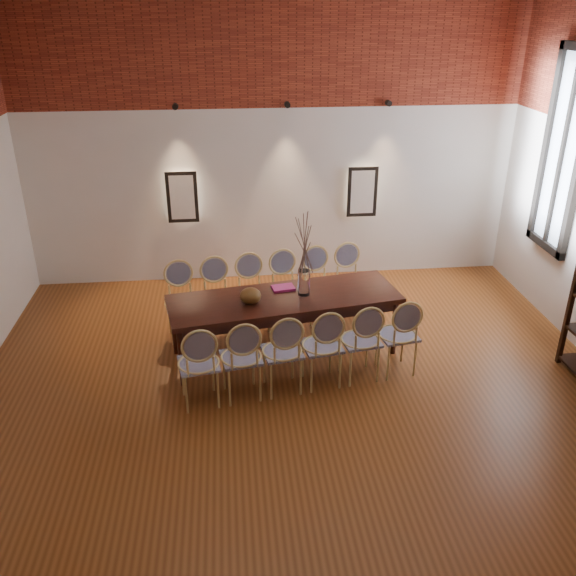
{
  "coord_description": "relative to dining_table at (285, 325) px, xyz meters",
  "views": [
    {
      "loc": [
        -0.66,
        -5.04,
        3.83
      ],
      "look_at": [
        -0.06,
        0.8,
        1.05
      ],
      "focal_mm": 38.0,
      "sensor_mm": 36.0,
      "label": 1
    }
  ],
  "objects": [
    {
      "name": "floor",
      "position": [
        0.06,
        -1.2,
        -0.39
      ],
      "size": [
        7.0,
        7.0,
        0.02
      ],
      "primitive_type": "cube",
      "color": "brown",
      "rests_on": "ground"
    },
    {
      "name": "wall_back",
      "position": [
        0.06,
        2.35,
        1.62
      ],
      "size": [
        7.0,
        0.1,
        4.0
      ],
      "primitive_type": "cube",
      "color": "silver",
      "rests_on": "ground"
    },
    {
      "name": "wall_front",
      "position": [
        0.06,
        -4.75,
        1.62
      ],
      "size": [
        7.0,
        0.1,
        4.0
      ],
      "primitive_type": "cube",
      "color": "silver",
      "rests_on": "ground"
    },
    {
      "name": "brick_band_back",
      "position": [
        0.06,
        2.28,
        2.88
      ],
      "size": [
        7.0,
        0.02,
        1.5
      ],
      "primitive_type": "cube",
      "color": "maroon",
      "rests_on": "ground"
    },
    {
      "name": "brick_band_front",
      "position": [
        0.06,
        -4.68,
        2.88
      ],
      "size": [
        7.0,
        0.02,
        1.5
      ],
      "primitive_type": "cube",
      "color": "maroon",
      "rests_on": "ground"
    },
    {
      "name": "niche_left",
      "position": [
        -1.24,
        2.25,
        0.93
      ],
      "size": [
        0.36,
        0.06,
        0.66
      ],
      "primitive_type": "cube",
      "color": "#FFEAC6",
      "rests_on": "wall_back"
    },
    {
      "name": "niche_right",
      "position": [
        1.36,
        2.25,
        0.93
      ],
      "size": [
        0.36,
        0.06,
        0.66
      ],
      "primitive_type": "cube",
      "color": "#FFEAC6",
      "rests_on": "wall_back"
    },
    {
      "name": "spot_fixture_left",
      "position": [
        -1.24,
        2.22,
        2.17
      ],
      "size": [
        0.08,
        0.1,
        0.08
      ],
      "primitive_type": "cylinder",
      "rotation": [
        1.57,
        0.0,
        0.0
      ],
      "color": "black",
      "rests_on": "wall_back"
    },
    {
      "name": "spot_fixture_mid",
      "position": [
        0.26,
        2.22,
        2.17
      ],
      "size": [
        0.08,
        0.1,
        0.08
      ],
      "primitive_type": "cylinder",
      "rotation": [
        1.57,
        0.0,
        0.0
      ],
      "color": "black",
      "rests_on": "wall_back"
    },
    {
      "name": "spot_fixture_right",
      "position": [
        1.66,
        2.22,
        2.17
      ],
      "size": [
        0.08,
        0.1,
        0.08
      ],
      "primitive_type": "cylinder",
      "rotation": [
        1.57,
        0.0,
        0.0
      ],
      "color": "black",
      "rests_on": "wall_back"
    },
    {
      "name": "window_glass",
      "position": [
        3.52,
        0.8,
        1.77
      ],
      "size": [
        0.02,
        0.78,
        2.38
      ],
      "primitive_type": "cube",
      "color": "silver",
      "rests_on": "wall_right"
    },
    {
      "name": "window_frame",
      "position": [
        3.5,
        0.8,
        1.77
      ],
      "size": [
        0.08,
        0.9,
        2.5
      ],
      "primitive_type": "cube",
      "color": "black",
      "rests_on": "wall_right"
    },
    {
      "name": "window_mullion",
      "position": [
        3.5,
        0.8,
        1.77
      ],
      "size": [
        0.06,
        0.06,
        2.4
      ],
      "primitive_type": "cube",
      "color": "black",
      "rests_on": "wall_right"
    },
    {
      "name": "dining_table",
      "position": [
        0.0,
        0.0,
        0.0
      ],
      "size": [
        2.76,
        1.29,
        0.75
      ],
      "primitive_type": "cube",
      "rotation": [
        0.0,
        0.0,
        0.17
      ],
      "color": "#36120B",
      "rests_on": "floor"
    },
    {
      "name": "chair_near_a",
      "position": [
        -0.97,
        -0.88,
        0.09
      ],
      "size": [
        0.51,
        0.51,
        0.94
      ],
      "primitive_type": null,
      "rotation": [
        0.0,
        0.0,
        0.17
      ],
      "color": "tan",
      "rests_on": "floor"
    },
    {
      "name": "chair_near_b",
      "position": [
        -0.53,
        -0.81,
        0.09
      ],
      "size": [
        0.51,
        0.51,
        0.94
      ],
      "primitive_type": null,
      "rotation": [
        0.0,
        0.0,
        0.17
      ],
      "color": "tan",
      "rests_on": "floor"
    },
    {
      "name": "chair_near_c",
      "position": [
        -0.1,
        -0.73,
        0.09
      ],
      "size": [
        0.51,
        0.51,
        0.94
      ],
      "primitive_type": null,
      "rotation": [
        0.0,
        0.0,
        0.17
      ],
      "color": "tan",
      "rests_on": "floor"
    },
    {
      "name": "chair_near_d",
      "position": [
        0.34,
        -0.66,
        0.09
      ],
      "size": [
        0.51,
        0.51,
        0.94
      ],
      "primitive_type": null,
      "rotation": [
        0.0,
        0.0,
        0.17
      ],
      "color": "tan",
      "rests_on": "floor"
    },
    {
      "name": "chair_near_e",
      "position": [
        0.77,
        -0.58,
        0.09
      ],
      "size": [
        0.51,
        0.51,
        0.94
      ],
      "primitive_type": null,
      "rotation": [
        0.0,
        0.0,
        0.17
      ],
      "color": "tan",
      "rests_on": "floor"
    },
    {
      "name": "chair_near_f",
      "position": [
        1.21,
        -0.51,
        0.09
      ],
      "size": [
        0.51,
        0.51,
        0.94
      ],
      "primitive_type": null,
      "rotation": [
        0.0,
        0.0,
        0.17
      ],
      "color": "tan",
      "rests_on": "floor"
    },
    {
      "name": "chair_far_a",
      "position": [
        -1.21,
        0.51,
        0.09
      ],
      "size": [
        0.51,
        0.51,
        0.94
      ],
      "primitive_type": null,
      "rotation": [
        0.0,
        0.0,
        3.31
      ],
      "color": "tan",
      "rests_on": "floor"
    },
    {
      "name": "chair_far_b",
      "position": [
        -0.77,
        0.58,
        0.09
      ],
      "size": [
        0.51,
        0.51,
        0.94
      ],
      "primitive_type": null,
      "rotation": [
        0.0,
        0.0,
        3.31
      ],
      "color": "tan",
      "rests_on": "floor"
    },
    {
      "name": "chair_far_c",
      "position": [
        -0.34,
        0.66,
        0.09
      ],
      "size": [
        0.51,
        0.51,
        0.94
      ],
      "primitive_type": null,
      "rotation": [
        0.0,
        0.0,
        3.31
      ],
      "color": "tan",
      "rests_on": "floor"
    },
    {
      "name": "chair_far_d",
      "position": [
        0.1,
        0.73,
        0.09
      ],
      "size": [
        0.51,
        0.51,
        0.94
      ],
      "primitive_type": null,
      "rotation": [
        0.0,
        0.0,
        3.31
      ],
      "color": "tan",
      "rests_on": "floor"
    },
    {
      "name": "chair_far_e",
      "position": [
        0.53,
        0.81,
        0.09
      ],
      "size": [
        0.51,
        0.51,
        0.94
      ],
      "primitive_type": null,
      "rotation": [
        0.0,
        0.0,
        3.31
      ],
      "color": "tan",
      "rests_on": "floor"
    },
    {
      "name": "chair_far_f",
      "position": [
        0.97,
        0.88,
        0.09
      ],
      "size": [
        0.51,
        0.51,
        0.94
      ],
      "primitive_type": null,
      "rotation": [
        0.0,
        0.0,
        3.31
      ],
      "color": "tan",
      "rests_on": "floor"
    },
    {
      "name": "vase",
      "position": [
        0.23,
        0.04,
        0.53
      ],
      "size": [
        0.14,
        0.14,
        0.3
      ],
      "primitive_type": "cylinder",
      "color": "silver",
      "rests_on": "dining_table"
    },
    {
      "name": "dried_branches",
      "position": [
        0.23,
        0.04,
        0.98
      ],
      "size": [
        0.5,
        0.5,
        0.7
      ],
      "primitive_type": null,
      "color": "#4F3B33",
      "rests_on": "vase"
    },
    {
      "name": "bowl",
      "position": [
        -0.39,
        -0.12,
        0.46
      ],
      "size": [
        0.24,
        0.24,
        0.18
      ],
      "primitive_type": "ellipsoid",
      "color": "brown",
      "rests_on": "dining_table"
    },
    {
      "name": "book",
      "position": [
        0.0,
        0.21,
        0.39
      ],
      "size": [
        0.29,
        0.22,
        0.03
      ],
      "primitive_type": "cube",
      "rotation": [
        0.0,
        0.0,
        0.17
      ],
      "color": "#9B2066",
      "rests_on": "dining_table"
    }
  ]
}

